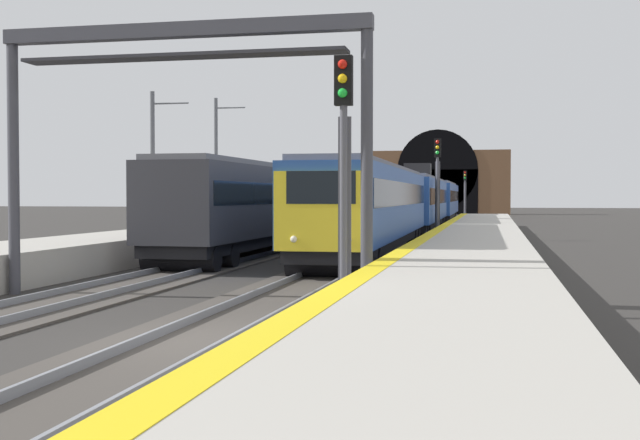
% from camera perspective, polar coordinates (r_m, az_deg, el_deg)
% --- Properties ---
extents(ground_plane, '(320.00, 320.00, 0.00)m').
position_cam_1_polar(ground_plane, '(14.05, -8.76, -8.53)').
color(ground_plane, '#302D2B').
extents(platform_right, '(112.00, 3.79, 1.00)m').
position_cam_1_polar(platform_right, '(13.10, 8.64, -7.06)').
color(platform_right, '#ADA89E').
rests_on(platform_right, ground_plane).
extents(platform_right_edge_strip, '(112.00, 0.50, 0.01)m').
position_cam_1_polar(platform_right_edge_strip, '(13.23, 1.49, -4.75)').
color(platform_right_edge_strip, yellow).
rests_on(platform_right_edge_strip, platform_right).
extents(track_main_line, '(160.00, 3.18, 0.21)m').
position_cam_1_polar(track_main_line, '(14.04, -8.76, -8.37)').
color(track_main_line, '#423D38').
rests_on(track_main_line, ground_plane).
extents(train_main_approaching, '(62.62, 3.12, 4.61)m').
position_cam_1_polar(train_main_approaching, '(54.18, 6.82, 1.31)').
color(train_main_approaching, '#264C99').
rests_on(train_main_approaching, ground_plane).
extents(train_adjacent_platform, '(38.40, 2.95, 4.71)m').
position_cam_1_polar(train_adjacent_platform, '(44.16, -0.79, 1.30)').
color(train_adjacent_platform, '#333338').
rests_on(train_adjacent_platform, ground_plane).
extents(railway_signal_near, '(0.39, 0.38, 5.45)m').
position_cam_1_polar(railway_signal_near, '(17.34, 1.66, 4.33)').
color(railway_signal_near, '#4C4C54').
rests_on(railway_signal_near, ground_plane).
extents(railway_signal_mid, '(0.39, 0.38, 5.71)m').
position_cam_1_polar(railway_signal_mid, '(46.50, 8.19, 2.85)').
color(railway_signal_mid, '#4C4C54').
rests_on(railway_signal_mid, ground_plane).
extents(railway_signal_far, '(0.39, 0.38, 5.23)m').
position_cam_1_polar(railway_signal_far, '(91.35, 10.08, 2.11)').
color(railway_signal_far, '#4C4C54').
rests_on(railway_signal_far, ground_plane).
extents(overhead_signal_gantry, '(0.70, 9.28, 6.63)m').
position_cam_1_polar(overhead_signal_gantry, '(20.12, -9.65, 9.12)').
color(overhead_signal_gantry, '#3F3F47').
rests_on(overhead_signal_gantry, ground_plane).
extents(tunnel_portal, '(3.05, 18.99, 11.29)m').
position_cam_1_polar(tunnel_portal, '(111.14, 8.24, 2.62)').
color(tunnel_portal, brown).
rests_on(tunnel_portal, ground_plane).
extents(catenary_mast_near, '(0.22, 1.96, 7.55)m').
position_cam_1_polar(catenary_mast_near, '(40.59, -11.56, 3.63)').
color(catenary_mast_near, '#595B60').
rests_on(catenary_mast_near, ground_plane).
extents(catenary_mast_far, '(0.22, 1.93, 8.31)m').
position_cam_1_polar(catenary_mast_far, '(49.22, -7.24, 3.75)').
color(catenary_mast_far, '#595B60').
rests_on(catenary_mast_far, ground_plane).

